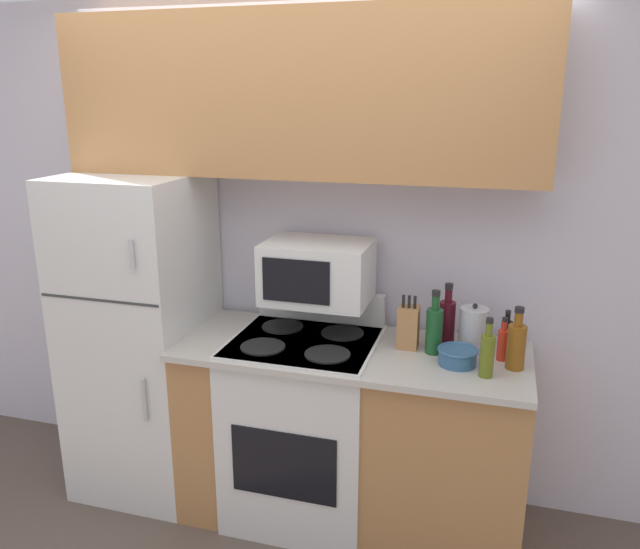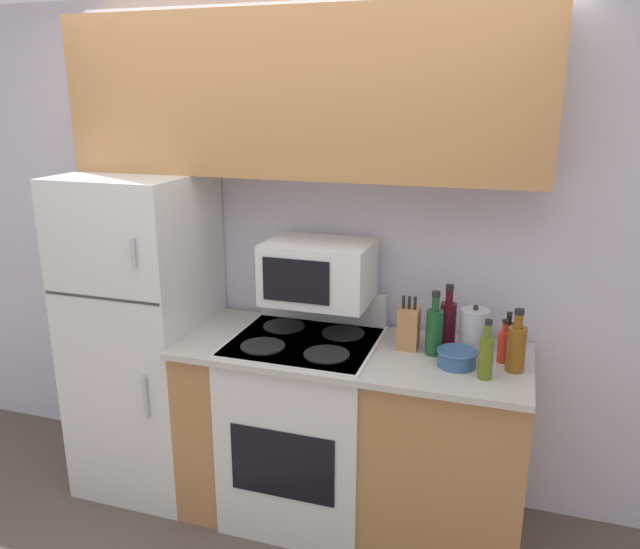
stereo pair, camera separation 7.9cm
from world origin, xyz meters
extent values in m
plane|color=brown|center=(0.00, 0.00, 0.00)|extent=(12.00, 12.00, 0.00)
cube|color=silver|center=(0.00, 0.68, 1.27)|extent=(8.00, 0.05, 2.55)
cube|color=#B27A47|center=(0.32, 0.31, 0.45)|extent=(1.63, 0.62, 0.90)
cube|color=#BCB7AD|center=(0.32, 0.29, 0.92)|extent=(1.63, 0.66, 0.03)
cube|color=silver|center=(-0.82, 0.32, 0.85)|extent=(0.65, 0.64, 1.70)
cube|color=#383838|center=(-0.82, 0.00, 1.15)|extent=(0.63, 0.01, 0.01)
cylinder|color=#B7B7BC|center=(-0.61, -0.01, 1.39)|extent=(0.02, 0.02, 0.14)
cylinder|color=#B7B7BC|center=(-0.61, -0.01, 0.68)|extent=(0.02, 0.02, 0.22)
cube|color=#B27A47|center=(0.00, 0.49, 2.07)|extent=(2.28, 0.33, 0.74)
cube|color=silver|center=(0.09, 0.30, 0.47)|extent=(0.69, 0.62, 0.94)
cube|color=black|center=(0.09, -0.02, 0.45)|extent=(0.50, 0.01, 0.34)
cube|color=#2D2D2D|center=(0.09, 0.30, 0.93)|extent=(0.67, 0.60, 0.01)
cube|color=silver|center=(0.09, 0.59, 1.02)|extent=(0.67, 0.06, 0.16)
cylinder|color=black|center=(-0.07, 0.16, 0.94)|extent=(0.21, 0.21, 0.01)
cylinder|color=black|center=(0.24, 0.16, 0.94)|extent=(0.21, 0.21, 0.01)
cylinder|color=black|center=(-0.07, 0.43, 0.94)|extent=(0.21, 0.21, 0.01)
cylinder|color=black|center=(0.24, 0.43, 0.94)|extent=(0.21, 0.21, 0.01)
cube|color=silver|center=(0.12, 0.42, 1.25)|extent=(0.50, 0.36, 0.29)
cube|color=black|center=(0.07, 0.24, 1.25)|extent=(0.32, 0.01, 0.20)
cube|color=#B27A47|center=(0.57, 0.38, 1.03)|extent=(0.09, 0.10, 0.20)
cylinder|color=black|center=(0.55, 0.37, 1.16)|extent=(0.01, 0.01, 0.06)
cylinder|color=black|center=(0.57, 0.37, 1.16)|extent=(0.01, 0.01, 0.06)
cylinder|color=black|center=(0.60, 0.37, 1.16)|extent=(0.01, 0.01, 0.06)
cylinder|color=#335B84|center=(0.81, 0.24, 0.96)|extent=(0.17, 0.17, 0.07)
torus|color=#335B84|center=(0.81, 0.24, 1.00)|extent=(0.18, 0.18, 0.01)
cylinder|color=#470F19|center=(0.74, 0.47, 1.04)|extent=(0.08, 0.08, 0.21)
cylinder|color=#470F19|center=(0.74, 0.47, 1.17)|extent=(0.03, 0.03, 0.07)
cylinder|color=black|center=(0.74, 0.47, 1.22)|extent=(0.04, 0.04, 0.02)
cylinder|color=#194C23|center=(0.70, 0.34, 1.04)|extent=(0.08, 0.08, 0.21)
cylinder|color=#194C23|center=(0.70, 0.34, 1.17)|extent=(0.03, 0.03, 0.07)
cylinder|color=black|center=(0.70, 0.34, 1.22)|extent=(0.04, 0.04, 0.02)
cylinder|color=red|center=(1.00, 0.35, 1.00)|extent=(0.05, 0.05, 0.14)
cylinder|color=red|center=(1.00, 0.35, 1.09)|extent=(0.02, 0.02, 0.04)
cylinder|color=black|center=(1.00, 0.35, 1.12)|extent=(0.02, 0.03, 0.02)
cylinder|color=black|center=(1.02, 0.51, 0.99)|extent=(0.05, 0.05, 0.13)
cylinder|color=black|center=(1.02, 0.51, 1.08)|extent=(0.02, 0.02, 0.04)
cylinder|color=black|center=(1.02, 0.51, 1.10)|extent=(0.03, 0.03, 0.01)
cylinder|color=brown|center=(1.06, 0.27, 1.03)|extent=(0.08, 0.08, 0.20)
cylinder|color=brown|center=(1.06, 0.27, 1.16)|extent=(0.04, 0.04, 0.06)
cylinder|color=black|center=(1.06, 0.27, 1.20)|extent=(0.04, 0.04, 0.02)
cylinder|color=#5B6619|center=(0.94, 0.16, 1.02)|extent=(0.06, 0.06, 0.18)
cylinder|color=#5B6619|center=(0.94, 0.16, 1.14)|extent=(0.03, 0.03, 0.06)
cylinder|color=black|center=(0.94, 0.16, 1.18)|extent=(0.03, 0.03, 0.02)
cylinder|color=#B7B7BC|center=(0.87, 0.42, 1.03)|extent=(0.13, 0.13, 0.21)
sphere|color=black|center=(0.87, 0.42, 1.15)|extent=(0.02, 0.02, 0.02)
camera|label=1|loc=(0.94, -2.35, 2.08)|focal=35.00mm
camera|label=2|loc=(1.02, -2.32, 2.08)|focal=35.00mm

